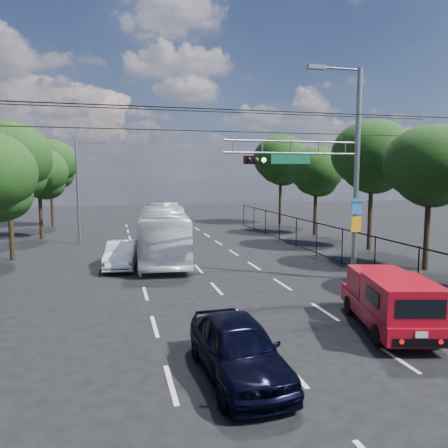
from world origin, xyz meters
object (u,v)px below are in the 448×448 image
object	(u,v)px
white_bus	(163,232)
white_van	(121,255)
navy_hatchback	(238,348)
signal_mast	(332,165)
red_pickup	(390,300)

from	to	relation	value
white_bus	white_van	xyz separation A→B (m)	(-2.44, -2.21, -0.83)
white_bus	navy_hatchback	bearing A→B (deg)	-84.60
navy_hatchback	white_bus	world-z (taller)	white_bus
signal_mast	red_pickup	size ratio (longest dim) A/B	1.86
signal_mast	white_van	world-z (taller)	signal_mast
signal_mast	red_pickup	distance (m)	7.57
red_pickup	white_bus	distance (m)	14.76
signal_mast	red_pickup	xyz separation A→B (m)	(-1.19, -6.13, -4.28)
signal_mast	white_van	bearing A→B (deg)	149.55
navy_hatchback	white_bus	distance (m)	15.63
signal_mast	navy_hatchback	distance (m)	11.38
red_pickup	navy_hatchback	bearing A→B (deg)	-160.79
white_bus	white_van	bearing A→B (deg)	-132.46
red_pickup	navy_hatchback	distance (m)	5.81
red_pickup	signal_mast	bearing A→B (deg)	79.03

